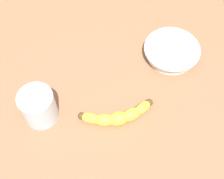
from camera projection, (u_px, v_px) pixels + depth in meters
wooden_tabletop at (104, 84)px, 89.47cm from camera, size 120.00×120.00×3.00cm
banana at (118, 116)px, 80.37cm from camera, size 12.25×18.31×3.68cm
smoothie_glass at (39, 107)px, 78.31cm from camera, size 9.11×9.11×9.93cm
ceramic_bowl at (172, 51)px, 91.05cm from camera, size 16.99×16.99×4.11cm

